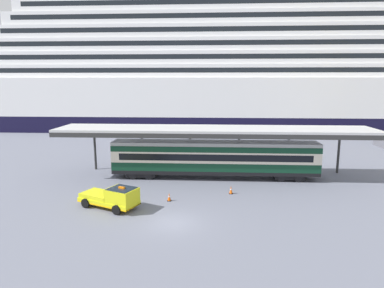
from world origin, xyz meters
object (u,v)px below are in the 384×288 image
(cruise_ship, at_px, (229,74))
(train_carriage, at_px, (215,158))
(traffic_cone_near, at_px, (169,197))
(service_truck, at_px, (113,197))
(traffic_cone_mid, at_px, (231,190))

(cruise_ship, bearing_deg, train_carriage, -94.86)
(cruise_ship, height_order, train_carriage, cruise_ship)
(cruise_ship, relative_size, traffic_cone_near, 168.10)
(service_truck, height_order, traffic_cone_near, service_truck)
(service_truck, bearing_deg, train_carriage, 48.20)
(traffic_cone_mid, bearing_deg, cruise_ship, 87.48)
(cruise_ship, distance_m, train_carriage, 44.70)
(service_truck, relative_size, traffic_cone_near, 7.58)
(train_carriage, bearing_deg, traffic_cone_near, -118.46)
(train_carriage, height_order, traffic_cone_near, train_carriage)
(cruise_ship, xyz_separation_m, train_carriage, (-3.69, -43.38, -10.15))
(cruise_ship, xyz_separation_m, service_truck, (-12.27, -52.97, -11.46))
(train_carriage, bearing_deg, service_truck, -131.80)
(cruise_ship, bearing_deg, traffic_cone_mid, -92.52)
(train_carriage, relative_size, service_truck, 4.02)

